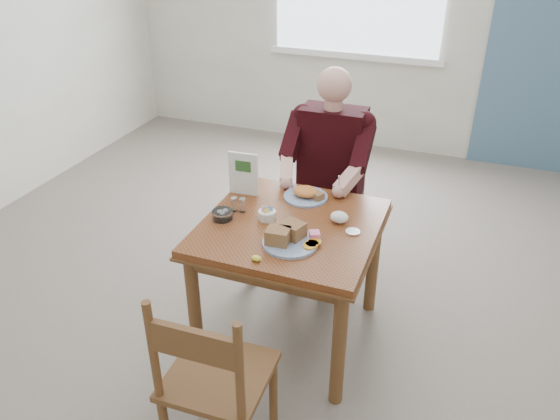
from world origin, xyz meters
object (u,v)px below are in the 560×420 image
at_px(chair_near, 214,381).
at_px(diner, 328,161).
at_px(table, 290,241).
at_px(near_plate, 289,237).
at_px(far_plate, 307,194).
at_px(chair_far, 330,201).

height_order(chair_near, diner, diner).
height_order(table, chair_near, chair_near).
relative_size(near_plate, far_plate, 0.91).
height_order(chair_far, near_plate, chair_far).
distance_m(diner, far_plate, 0.41).
distance_m(chair_far, diner, 0.34).
xyz_separation_m(table, chair_far, (0.00, 0.80, -0.16)).
bearing_deg(chair_far, chair_near, -90.56).
xyz_separation_m(table, chair_near, (-0.02, -0.89, -0.16)).
relative_size(chair_far, chair_near, 1.00).
bearing_deg(table, far_plate, 91.67).
xyz_separation_m(diner, far_plate, (-0.01, -0.41, -0.04)).
xyz_separation_m(table, far_plate, (-0.01, 0.30, 0.14)).
height_order(near_plate, far_plate, near_plate).
relative_size(diner, far_plate, 4.16).
distance_m(chair_far, near_plate, 1.03).
bearing_deg(diner, chair_far, 90.01).
xyz_separation_m(chair_far, far_plate, (-0.01, -0.50, 0.30)).
bearing_deg(chair_far, far_plate, -91.00).
bearing_deg(chair_near, far_plate, 89.63).
relative_size(table, chair_near, 0.97).
bearing_deg(far_plate, table, -88.33).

